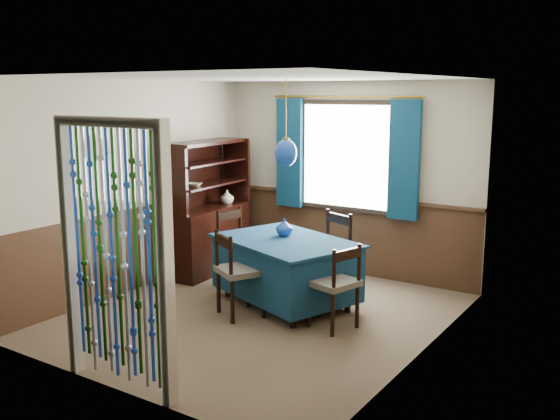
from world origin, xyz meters
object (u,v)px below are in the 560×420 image
Objects in this scene: dining_table at (286,267)px; bowl_shelf at (195,185)px; chair_far at (328,251)px; chair_right at (336,284)px; chair_near at (238,271)px; vase_sideboard at (227,196)px; chair_left at (239,246)px; vase_table at (284,228)px; sideboard at (208,227)px; pendant_lamp at (286,153)px.

bowl_shelf is (-1.52, 0.24, 0.78)m from dining_table.
chair_far is 1.14m from chair_right.
vase_sideboard is (-1.30, 1.49, 0.48)m from chair_near.
dining_table is at bearing -9.05° from bowl_shelf.
vase_table is at bearing 86.14° from chair_left.
bowl_shelf reaches higher than chair_right.
bowl_shelf is (-1.30, 0.84, 0.72)m from chair_near.
bowl_shelf is 0.94× the size of vase_sideboard.
bowl_shelf is at bearing 175.95° from vase_table.
chair_right is (1.04, 0.25, -0.02)m from chair_near.
pendant_lamp is (1.58, -0.54, 1.11)m from sideboard.
chair_near is at bearing 42.50° from chair_left.
bowl_shelf is at bearing -169.30° from dining_table.
chair_far reaches higher than chair_right.
chair_left reaches higher than chair_right.
vase_sideboard is (-0.66, 0.62, 0.47)m from chair_left.
pendant_lamp is (-0.20, -0.60, 1.20)m from chair_far.
chair_left is 1.07× the size of chair_right.
chair_far is at bearing -9.47° from vase_sideboard.
sideboard is at bearing 169.00° from chair_near.
pendant_lamp reaches higher than chair_far.
chair_near is 0.99× the size of pendant_lamp.
pendant_lamp reaches higher than vase_sideboard.
dining_table is 1.68m from sideboard.
vase_table is 1.60m from vase_sideboard.
chair_right is at bearing 42.33° from chair_near.
vase_sideboard is at bearing 76.18° from sideboard.
bowl_shelf reaches higher than chair_near.
pendant_lamp is (0.22, 0.60, 1.22)m from chair_near.
chair_far is at bearing 55.79° from vase_table.
bowl_shelf reaches higher than chair_left.
bowl_shelf is at bearing -80.82° from chair_left.
dining_table is 0.64m from chair_far.
chair_right is 1.12m from vase_table.
pendant_lamp is 4.80× the size of bowl_shelf.
chair_left reaches higher than vase_table.
sideboard is (-1.58, 0.54, 0.17)m from dining_table.
chair_far reaches higher than chair_near.
sideboard is at bearing 164.76° from vase_table.
dining_table is 1.28m from pendant_lamp.
chair_right is at bearing -23.01° from pendant_lamp.
chair_far is at bearing 91.21° from dining_table.
vase_sideboard reaches higher than chair_far.
sideboard is at bearing -104.04° from chair_left.
pendant_lamp is at bearing 78.47° from chair_left.
chair_near is 5.04× the size of vase_table.
chair_near is 1.71m from bowl_shelf.
chair_far reaches higher than dining_table.
chair_left is (-0.86, 0.28, 0.07)m from dining_table.
sideboard is 8.39× the size of vase_sideboard.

